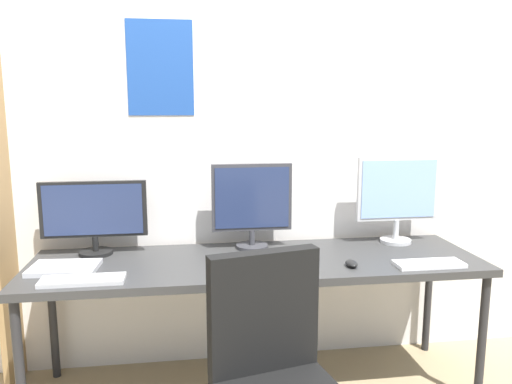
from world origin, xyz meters
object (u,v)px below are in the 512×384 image
object	(u,v)px
desk	(257,268)
keyboard_center	(264,272)
laptop_closed	(65,268)
monitor_right	(398,194)
monitor_center	(252,203)
computer_mouse	(351,264)
keyboard_right	(429,264)
keyboard_left	(83,280)
monitor_left	(94,214)

from	to	relation	value
desk	keyboard_center	bearing A→B (deg)	-90.00
keyboard_center	laptop_closed	xyz separation A→B (m)	(-0.96, 0.19, 0.00)
monitor_right	monitor_center	bearing A→B (deg)	-180.00
desk	computer_mouse	world-z (taller)	computer_mouse
monitor_right	laptop_closed	xyz separation A→B (m)	(-1.82, -0.25, -0.28)
monitor_right	keyboard_right	size ratio (longest dim) A/B	1.46
keyboard_left	keyboard_center	distance (m)	0.84
computer_mouse	desk	bearing A→B (deg)	157.44
monitor_left	monitor_center	world-z (taller)	monitor_center
laptop_closed	keyboard_right	bearing A→B (deg)	-2.23
desk	keyboard_center	size ratio (longest dim) A/B	6.25
monitor_right	desk	bearing A→B (deg)	-166.04
monitor_left	monitor_center	xyz separation A→B (m)	(0.85, -0.00, 0.04)
keyboard_center	computer_mouse	bearing A→B (deg)	5.49
desk	monitor_right	size ratio (longest dim) A/B	4.65
monitor_right	keyboard_center	bearing A→B (deg)	-152.63
keyboard_right	computer_mouse	distance (m)	0.39
monitor_left	laptop_closed	xyz separation A→B (m)	(-0.11, -0.25, -0.21)
monitor_right	keyboard_left	xyz separation A→B (m)	(-1.69, -0.44, -0.28)
monitor_left	monitor_right	bearing A→B (deg)	0.00
monitor_left	keyboard_center	size ratio (longest dim) A/B	1.48
monitor_center	laptop_closed	size ratio (longest dim) A/B	1.50
desk	monitor_left	distance (m)	0.92
monitor_center	keyboard_right	distance (m)	0.98
monitor_center	computer_mouse	bearing A→B (deg)	-41.60
keyboard_center	keyboard_right	size ratio (longest dim) A/B	1.09
laptop_closed	desk	bearing A→B (deg)	6.17
monitor_left	laptop_closed	size ratio (longest dim) A/B	1.74
monitor_center	keyboard_left	size ratio (longest dim) A/B	1.27
monitor_center	laptop_closed	bearing A→B (deg)	-165.31
monitor_left	keyboard_left	size ratio (longest dim) A/B	1.48
monitor_center	keyboard_right	size ratio (longest dim) A/B	1.39
keyboard_center	desk	bearing A→B (deg)	90.00
desk	monitor_center	xyz separation A→B (m)	(0.00, 0.21, 0.31)
monitor_center	monitor_right	bearing A→B (deg)	0.00
desk	keyboard_right	xyz separation A→B (m)	(0.84, -0.23, 0.06)
monitor_right	computer_mouse	bearing A→B (deg)	-135.39
monitor_left	desk	bearing A→B (deg)	-13.96
monitor_left	computer_mouse	xyz separation A→B (m)	(1.30, -0.40, -0.21)
monitor_left	computer_mouse	world-z (taller)	monitor_left
keyboard_left	computer_mouse	size ratio (longest dim) A/B	3.93
keyboard_right	keyboard_left	bearing A→B (deg)	180.00
monitor_left	monitor_right	distance (m)	1.71
monitor_right	keyboard_left	bearing A→B (deg)	-165.37
desk	keyboard_left	xyz separation A→B (m)	(-0.84, -0.23, 0.06)
desk	monitor_center	world-z (taller)	monitor_center
keyboard_right	computer_mouse	world-z (taller)	computer_mouse
monitor_right	keyboard_center	size ratio (longest dim) A/B	1.34
keyboard_center	laptop_closed	distance (m)	0.98
monitor_left	keyboard_right	bearing A→B (deg)	-14.63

